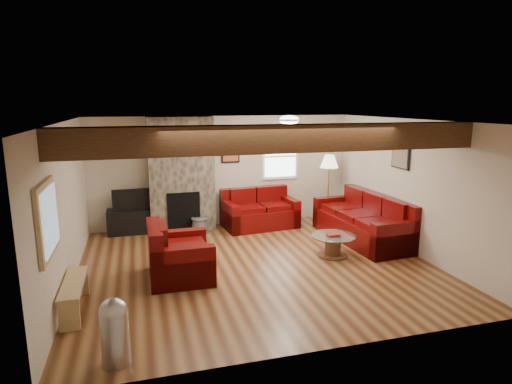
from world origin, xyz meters
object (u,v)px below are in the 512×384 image
(sofa_three, at_px, (362,218))
(tv_cabinet, at_px, (133,221))
(loveseat, at_px, (260,209))
(coffee_table, at_px, (333,246))
(television, at_px, (132,199))
(armchair_red, at_px, (180,251))
(floor_lamp, at_px, (329,165))

(sofa_three, bearing_deg, tv_cabinet, -115.04)
(loveseat, relative_size, tv_cabinet, 1.53)
(coffee_table, bearing_deg, television, 144.99)
(armchair_red, height_order, floor_lamp, floor_lamp)
(television, height_order, floor_lamp, floor_lamp)
(armchair_red, distance_m, floor_lamp, 4.45)
(loveseat, xyz_separation_m, floor_lamp, (1.64, -0.10, 0.94))
(sofa_three, distance_m, coffee_table, 1.26)
(sofa_three, distance_m, floor_lamp, 1.65)
(coffee_table, relative_size, floor_lamp, 0.51)
(television, distance_m, floor_lamp, 4.48)
(tv_cabinet, height_order, floor_lamp, floor_lamp)
(coffee_table, bearing_deg, loveseat, 109.38)
(tv_cabinet, xyz_separation_m, floor_lamp, (4.42, -0.40, 1.11))
(tv_cabinet, bearing_deg, television, 0.00)
(sofa_three, xyz_separation_m, loveseat, (-1.77, 1.47, -0.04))
(coffee_table, relative_size, tv_cabinet, 0.77)
(loveseat, relative_size, armchair_red, 1.46)
(loveseat, relative_size, coffee_table, 1.99)
(sofa_three, bearing_deg, armchair_red, -79.76)
(armchair_red, bearing_deg, coffee_table, -85.56)
(loveseat, relative_size, television, 2.03)
(television, bearing_deg, sofa_three, -21.20)
(coffee_table, xyz_separation_m, floor_lamp, (0.87, 2.10, 1.18))
(armchair_red, height_order, coffee_table, armchair_red)
(coffee_table, bearing_deg, tv_cabinet, 144.99)
(loveseat, xyz_separation_m, coffee_table, (0.77, -2.19, -0.23))
(loveseat, distance_m, armchair_red, 3.17)
(tv_cabinet, xyz_separation_m, television, (0.00, 0.00, 0.50))
(armchair_red, bearing_deg, sofa_three, -76.14)
(armchair_red, relative_size, floor_lamp, 0.69)
(loveseat, height_order, coffee_table, loveseat)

